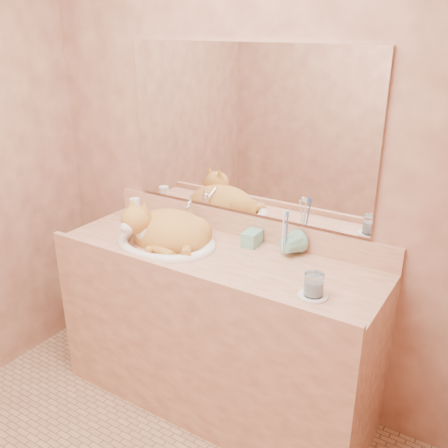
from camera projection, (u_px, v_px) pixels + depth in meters
The scene contains 12 objects.
wall_back at pixel (245, 160), 2.42m from camera, with size 2.40×0.02×2.50m, color brown.
vanity_counter at pixel (215, 331), 2.52m from camera, with size 1.60×0.55×0.85m, color #A16448, non-canonical shape.
mirror at pixel (244, 131), 2.36m from camera, with size 1.30×0.02×0.80m, color white.
sink_basin at pixel (166, 229), 2.45m from camera, with size 0.51×0.43×0.16m, color white, non-canonical shape.
faucet at pixel (189, 215), 2.60m from camera, with size 0.05×0.12×0.17m, color white, non-canonical shape.
cat at pixel (166, 229), 2.47m from camera, with size 0.43×0.35×0.23m, color #AF6E28, non-canonical shape.
soap_dispenser at pixel (247, 234), 2.39m from camera, with size 0.07×0.08×0.16m, color #70B39C.
toothbrush_cup at pixel (284, 248), 2.30m from camera, with size 0.11×0.11×0.11m, color #70B39C.
toothbrushes at pixel (285, 230), 2.27m from camera, with size 0.04×0.04×0.24m, color white, non-canonical shape.
saucer at pixel (313, 296), 1.99m from camera, with size 0.12×0.12×0.01m, color white.
water_glass at pixel (314, 284), 1.97m from camera, with size 0.08×0.08×0.09m, color silver.
lotion_bottle at pixel (135, 210), 2.73m from camera, with size 0.06×0.06×0.13m, color white.
Camera 1 is at (1.17, -1.06, 1.87)m, focal length 40.00 mm.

